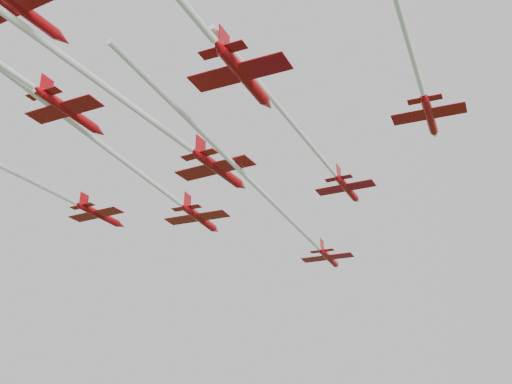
% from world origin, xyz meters
% --- Properties ---
extents(jet_lead, '(15.23, 68.22, 2.55)m').
position_xyz_m(jet_lead, '(1.21, 9.67, 59.56)').
color(jet_lead, '#AB0910').
extents(jet_row2_left, '(13.53, 58.49, 2.96)m').
position_xyz_m(jet_row2_left, '(-15.57, 0.38, 62.55)').
color(jet_row2_left, '#AB0910').
extents(jet_row2_right, '(12.71, 43.88, 2.45)m').
position_xyz_m(jet_row2_right, '(7.47, -0.52, 63.15)').
color(jet_row2_right, '#AB0910').
extents(jet_row3_left, '(16.32, 52.06, 2.40)m').
position_xyz_m(jet_row3_left, '(-27.55, -10.62, 59.56)').
color(jet_row3_left, '#AB0910').
extents(jet_row3_mid, '(19.82, 59.42, 2.92)m').
position_xyz_m(jet_row3_mid, '(-8.36, -21.19, 60.10)').
color(jet_row3_mid, '#AB0910').
extents(jet_row3_right, '(13.47, 65.76, 2.35)m').
position_xyz_m(jet_row3_right, '(17.37, -29.03, 62.41)').
color(jet_row3_right, '#AB0910').
extents(jet_row4_left, '(13.25, 43.10, 2.63)m').
position_xyz_m(jet_row4_left, '(-19.46, -28.58, 62.35)').
color(jet_row4_left, '#AB0910').
extents(jet_row4_right, '(13.04, 45.06, 2.90)m').
position_xyz_m(jet_row4_right, '(1.14, -33.05, 60.92)').
color(jet_row4_right, '#AB0910').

